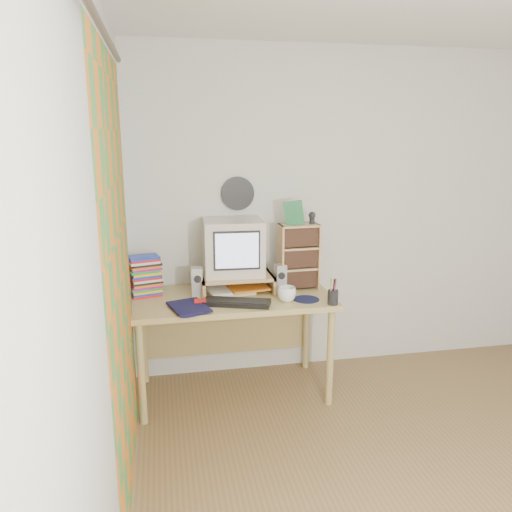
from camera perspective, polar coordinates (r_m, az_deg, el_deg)
name	(u,v)px	position (r m, az deg, el deg)	size (l,w,h in m)	color
floor	(469,505)	(3.08, 23.21, -24.70)	(3.50, 3.50, 0.00)	olive
back_wall	(354,213)	(4.03, 11.08, 4.81)	(3.50, 3.50, 0.00)	silver
left_wall	(99,296)	(2.05, -17.46, -4.33)	(3.50, 3.50, 0.00)	silver
curtain	(120,284)	(2.53, -15.26, -3.10)	(2.20, 2.20, 0.00)	#CC671C
wall_disc	(238,194)	(3.74, -2.12, 7.15)	(0.25, 0.25, 0.02)	black
desk	(231,311)	(3.64, -2.87, -6.27)	(1.40, 0.70, 0.75)	tan
monitor_riser	(237,279)	(3.61, -2.21, -2.61)	(0.52, 0.30, 0.12)	tan
crt_monitor	(234,247)	(3.60, -2.59, 1.01)	(0.42, 0.42, 0.40)	beige
speaker_left	(197,282)	(3.53, -6.73, -2.93)	(0.08, 0.08, 0.21)	silver
speaker_right	(280,278)	(3.60, 2.78, -2.55)	(0.08, 0.08, 0.20)	silver
keyboard	(237,303)	(3.35, -2.19, -5.34)	(0.45, 0.15, 0.03)	black
dvd_stack	(145,276)	(3.59, -12.53, -2.23)	(0.20, 0.14, 0.29)	brown
cd_rack	(298,257)	(3.66, 4.88, -0.07)	(0.29, 0.15, 0.48)	tan
mug	(287,294)	(3.42, 3.53, -4.37)	(0.13, 0.13, 0.10)	white
diary	(173,308)	(3.26, -9.51, -5.87)	(0.27, 0.20, 0.05)	#0F0E35
mousepad	(306,299)	(3.47, 5.76, -4.95)	(0.18, 0.18, 0.00)	black
pen_cup	(333,294)	(3.38, 8.79, -4.36)	(0.07, 0.07, 0.14)	black
papers	(237,289)	(3.61, -2.20, -3.80)	(0.32, 0.23, 0.04)	white
red_box	(200,303)	(3.36, -6.40, -5.31)	(0.08, 0.05, 0.04)	red
game_box	(294,213)	(3.56, 4.34, 4.90)	(0.13, 0.03, 0.17)	#1B6134
webcam	(312,218)	(3.63, 6.42, 4.36)	(0.05, 0.05, 0.09)	black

